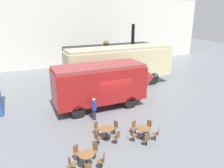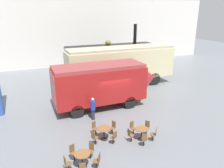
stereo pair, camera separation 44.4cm
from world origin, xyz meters
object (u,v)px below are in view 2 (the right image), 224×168
(cafe_table_near, at_px, (82,157))
(cafe_table_far, at_px, (142,131))
(steam_locomotive, at_px, (112,58))
(visitor_person, at_px, (93,108))
(passenger_coach_vintage, at_px, (121,63))
(streamlined_locomotive, at_px, (107,82))
(cafe_table_mid, at_px, (104,130))

(cafe_table_near, relative_size, cafe_table_far, 1.04)
(steam_locomotive, height_order, cafe_table_far, steam_locomotive)
(steam_locomotive, bearing_deg, visitor_person, -119.62)
(passenger_coach_vintage, bearing_deg, cafe_table_far, -107.58)
(steam_locomotive, bearing_deg, cafe_table_far, -105.29)
(streamlined_locomotive, bearing_deg, passenger_coach_vintage, 52.96)
(cafe_table_near, bearing_deg, visitor_person, 66.18)
(passenger_coach_vintage, distance_m, visitor_person, 7.98)
(passenger_coach_vintage, distance_m, cafe_table_far, 10.27)
(visitor_person, bearing_deg, passenger_coach_vintage, 51.15)
(cafe_table_mid, xyz_separation_m, cafe_table_far, (2.05, -0.86, -0.05))
(cafe_table_near, bearing_deg, streamlined_locomotive, 59.75)
(passenger_coach_vintage, relative_size, streamlined_locomotive, 1.26)
(streamlined_locomotive, xyz_separation_m, visitor_person, (-1.78, -1.95, -1.11))
(cafe_table_near, bearing_deg, cafe_table_mid, 45.84)
(steam_locomotive, height_order, cafe_table_near, steam_locomotive)
(cafe_table_mid, distance_m, visitor_person, 2.68)
(steam_locomotive, relative_size, streamlined_locomotive, 1.21)
(streamlined_locomotive, relative_size, cafe_table_mid, 10.24)
(cafe_table_near, height_order, cafe_table_mid, cafe_table_near)
(cafe_table_near, relative_size, cafe_table_mid, 0.94)
(cafe_table_mid, bearing_deg, steam_locomotive, 65.31)
(visitor_person, bearing_deg, cafe_table_far, -62.08)
(passenger_coach_vintage, xyz_separation_m, streamlined_locomotive, (-3.14, -4.16, -0.38))
(streamlined_locomotive, distance_m, visitor_person, 2.86)
(steam_locomotive, xyz_separation_m, passenger_coach_vintage, (-0.53, -3.48, 0.18))
(steam_locomotive, distance_m, cafe_table_mid, 13.58)
(steam_locomotive, xyz_separation_m, streamlined_locomotive, (-3.67, -7.65, -0.20))
(steam_locomotive, xyz_separation_m, visitor_person, (-5.45, -9.59, -1.31))
(steam_locomotive, xyz_separation_m, cafe_table_mid, (-5.63, -12.25, -1.60))
(passenger_coach_vintage, height_order, streamlined_locomotive, passenger_coach_vintage)
(streamlined_locomotive, relative_size, cafe_table_near, 10.93)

